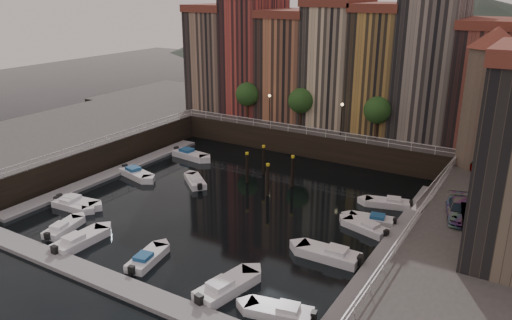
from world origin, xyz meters
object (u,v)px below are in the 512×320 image
Objects in this scene: gangway at (437,184)px; car_b at (473,219)px; boat_left_1 at (77,202)px; corner_tower at (488,96)px; boat_left_2 at (136,174)px; car_c at (460,211)px; car_a at (479,167)px; mooring_pilings at (268,170)px; boat_left_0 at (72,205)px.

car_b is at bearing -66.40° from gangway.
boat_left_1 is 1.00× the size of car_b.
corner_tower is 37.71m from boat_left_2.
car_c is at bearing 14.93° from boat_left_2.
boat_left_2 is 34.15m from car_c.
corner_tower is at bearing 81.27° from car_a.
mooring_pilings is 20.07m from boat_left_0.
gangway is at bearing -163.45° from car_a.
gangway is (-2.90, -4.50, -8.28)m from corner_tower.
boat_left_2 is 1.06× the size of car_c.
boat_left_0 is (-29.70, -19.63, -1.58)m from gangway.
boat_left_1 is at bearing -177.72° from car_c.
car_c reaches higher than boat_left_2.
car_b is (1.48, -12.95, 0.09)m from car_a.
gangway is 35.63m from boat_left_0.
corner_tower is at bearing 82.16° from car_b.
mooring_pilings is at bearing 36.42° from boat_left_2.
corner_tower is 1.66× the size of gangway.
gangway is at bearing 96.92° from car_c.
car_c is (33.98, 0.60, 3.31)m from boat_left_2.
gangway is 1.77× the size of car_b.
car_c reaches higher than mooring_pilings.
corner_tower reaches higher than car_c.
corner_tower is 3.13× the size of boat_left_0.
car_a reaches higher than mooring_pilings.
mooring_pilings is at bearing -178.58° from car_a.
boat_left_1 is at bearing 91.86° from boat_left_0.
boat_left_2 is at bearing 164.32° from car_b.
car_a is (33.67, 12.30, 3.31)m from boat_left_2.
boat_left_2 is at bearing 86.57° from boat_left_1.
corner_tower reaches higher than boat_left_1.
car_a is 11.70m from car_c.
car_b is at bearing 12.86° from boat_left_2.
car_b reaches higher than car_a.
boat_left_0 is 0.94× the size of car_b.
gangway is 35.32m from boat_left_1.
car_c is (33.32, 9.41, 3.33)m from boat_left_1.
gangway is 1.77× the size of boat_left_1.
corner_tower is 2.90× the size of car_c.
gangway is at bearing 14.96° from mooring_pilings.
corner_tower is 2.94× the size of boat_left_1.
car_a is 0.85× the size of car_c.
boat_left_0 is (-13.06, -15.18, -1.31)m from mooring_pilings.
corner_tower is 2.73× the size of boat_left_2.
car_a is (3.24, 2.14, 1.77)m from gangway.
car_b is at bearing 11.03° from boat_left_0.
car_c is (0.32, -11.70, 0.00)m from car_a.
boat_left_1 is 8.84m from boat_left_2.
car_b is at bearing -83.22° from corner_tower.
car_a is (33.00, 21.11, 3.33)m from boat_left_1.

